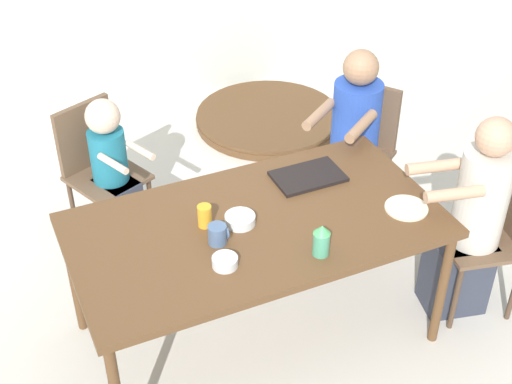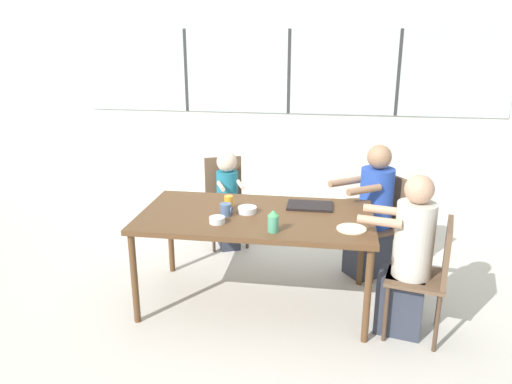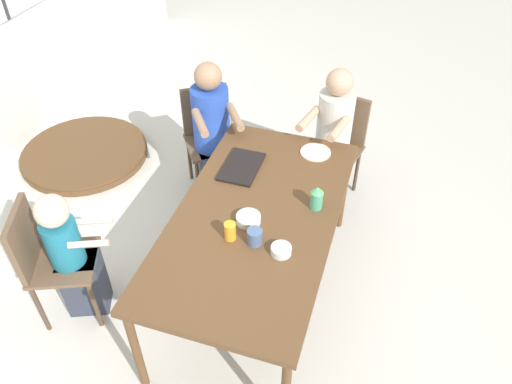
% 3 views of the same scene
% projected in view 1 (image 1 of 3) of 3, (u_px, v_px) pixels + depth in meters
% --- Properties ---
extents(ground_plane, '(16.00, 16.00, 0.00)m').
position_uv_depth(ground_plane, '(256.00, 332.00, 3.86)').
color(ground_plane, beige).
extents(dining_table, '(1.79, 0.96, 0.76)m').
position_uv_depth(dining_table, '(256.00, 231.00, 3.45)').
color(dining_table, brown).
rests_on(dining_table, ground_plane).
extents(chair_for_woman_green_shirt, '(0.56, 0.56, 0.88)m').
position_uv_depth(chair_for_woman_green_shirt, '(362.00, 140.00, 4.46)').
color(chair_for_woman_green_shirt, brown).
rests_on(chair_for_woman_green_shirt, ground_plane).
extents(chair_for_man_blue_shirt, '(0.48, 0.48, 0.88)m').
position_uv_depth(chair_for_man_blue_shirt, '(498.00, 226.00, 3.76)').
color(chair_for_man_blue_shirt, brown).
rests_on(chair_for_man_blue_shirt, ground_plane).
extents(chair_for_toddler, '(0.52, 0.52, 0.88)m').
position_uv_depth(chair_for_toddler, '(97.00, 161.00, 4.27)').
color(chair_for_toddler, brown).
rests_on(chair_for_toddler, ground_plane).
extents(person_woman_green_shirt, '(0.59, 0.54, 1.19)m').
position_uv_depth(person_woman_green_shirt, '(351.00, 150.00, 4.34)').
color(person_woman_green_shirt, '#333847').
rests_on(person_woman_green_shirt, ground_plane).
extents(person_man_blue_shirt, '(0.54, 0.37, 1.19)m').
position_uv_depth(person_man_blue_shirt, '(471.00, 226.00, 3.72)').
color(person_man_blue_shirt, '#333847').
rests_on(person_man_blue_shirt, ground_plane).
extents(person_toddler, '(0.34, 0.44, 0.99)m').
position_uv_depth(person_toddler, '(114.00, 178.00, 4.22)').
color(person_toddler, '#333847').
rests_on(person_toddler, ground_plane).
extents(food_tray_dark, '(0.36, 0.24, 0.02)m').
position_uv_depth(food_tray_dark, '(308.00, 176.00, 3.72)').
color(food_tray_dark, black).
rests_on(food_tray_dark, dining_table).
extents(coffee_mug, '(0.09, 0.09, 0.10)m').
position_uv_depth(coffee_mug, '(218.00, 234.00, 3.27)').
color(coffee_mug, slate).
rests_on(coffee_mug, dining_table).
extents(sippy_cup, '(0.08, 0.08, 0.16)m').
position_uv_depth(sippy_cup, '(321.00, 240.00, 3.18)').
color(sippy_cup, '#4CA57F').
rests_on(sippy_cup, dining_table).
extents(juice_glass, '(0.07, 0.07, 0.11)m').
position_uv_depth(juice_glass, '(205.00, 216.00, 3.37)').
color(juice_glass, gold).
rests_on(juice_glass, dining_table).
extents(bowl_white_shallow, '(0.15, 0.15, 0.05)m').
position_uv_depth(bowl_white_shallow, '(240.00, 220.00, 3.40)').
color(bowl_white_shallow, silver).
rests_on(bowl_white_shallow, dining_table).
extents(bowl_cereal, '(0.12, 0.12, 0.05)m').
position_uv_depth(bowl_cereal, '(225.00, 262.00, 3.15)').
color(bowl_cereal, silver).
rests_on(bowl_cereal, dining_table).
extents(plate_tortillas, '(0.21, 0.21, 0.01)m').
position_uv_depth(plate_tortillas, '(406.00, 208.00, 3.50)').
color(plate_tortillas, beige).
rests_on(plate_tortillas, dining_table).
extents(folded_table_stack, '(1.15, 1.15, 0.09)m').
position_uv_depth(folded_table_stack, '(268.00, 118.00, 5.66)').
color(folded_table_stack, brown).
rests_on(folded_table_stack, ground_plane).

